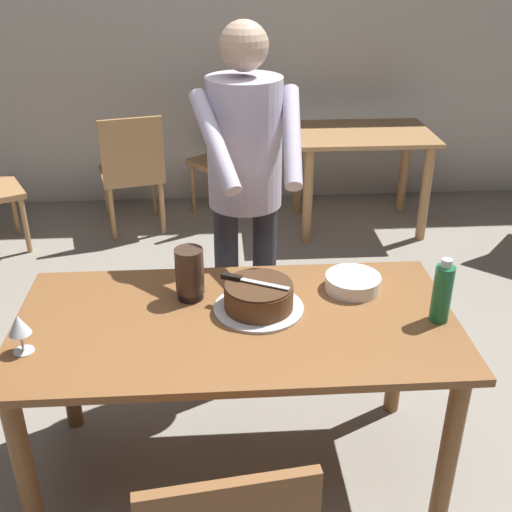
% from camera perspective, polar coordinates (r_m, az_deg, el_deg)
% --- Properties ---
extents(ground_plane, '(14.00, 14.00, 0.00)m').
position_cam_1_polar(ground_plane, '(2.80, -1.58, -18.77)').
color(ground_plane, gray).
extents(back_wall, '(10.00, 0.12, 2.70)m').
position_cam_1_polar(back_wall, '(5.13, -3.37, 19.73)').
color(back_wall, silver).
rests_on(back_wall, ground_plane).
extents(main_dining_table, '(1.63, 0.82, 0.75)m').
position_cam_1_polar(main_dining_table, '(2.38, -1.78, -8.04)').
color(main_dining_table, brown).
rests_on(main_dining_table, ground_plane).
extents(cake_on_platter, '(0.34, 0.34, 0.11)m').
position_cam_1_polar(cake_on_platter, '(2.35, 0.25, -3.81)').
color(cake_on_platter, silver).
rests_on(cake_on_platter, main_dining_table).
extents(cake_knife, '(0.25, 0.14, 0.02)m').
position_cam_1_polar(cake_knife, '(2.34, -1.38, -2.11)').
color(cake_knife, silver).
rests_on(cake_knife, cake_on_platter).
extents(plate_stack, '(0.22, 0.22, 0.06)m').
position_cam_1_polar(plate_stack, '(2.52, 8.79, -2.41)').
color(plate_stack, white).
rests_on(plate_stack, main_dining_table).
extents(wine_glass_near, '(0.08, 0.08, 0.14)m').
position_cam_1_polar(wine_glass_near, '(2.24, -20.75, -5.97)').
color(wine_glass_near, silver).
rests_on(wine_glass_near, main_dining_table).
extents(water_bottle, '(0.07, 0.07, 0.25)m').
position_cam_1_polar(water_bottle, '(2.35, 16.56, -3.22)').
color(water_bottle, '#1E6B38').
rests_on(water_bottle, main_dining_table).
extents(hurricane_lamp, '(0.11, 0.11, 0.21)m').
position_cam_1_polar(hurricane_lamp, '(2.41, -6.05, -1.60)').
color(hurricane_lamp, black).
rests_on(hurricane_lamp, main_dining_table).
extents(person_cutting_cake, '(0.46, 0.57, 1.72)m').
position_cam_1_polar(person_cutting_cake, '(2.73, -0.97, 7.17)').
color(person_cutting_cake, '#2D2D38').
rests_on(person_cutting_cake, ground_plane).
extents(background_table, '(1.00, 0.70, 0.74)m').
position_cam_1_polar(background_table, '(4.74, 9.52, 9.19)').
color(background_table, tan).
rests_on(background_table, ground_plane).
extents(background_chair_1, '(0.53, 0.53, 0.90)m').
position_cam_1_polar(background_chair_1, '(4.68, -11.20, 7.73)').
color(background_chair_1, tan).
rests_on(background_chair_1, ground_plane).
extents(background_chair_3, '(0.62, 0.62, 0.90)m').
position_cam_1_polar(background_chair_3, '(4.87, -2.32, 8.97)').
color(background_chair_3, tan).
rests_on(background_chair_3, ground_plane).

